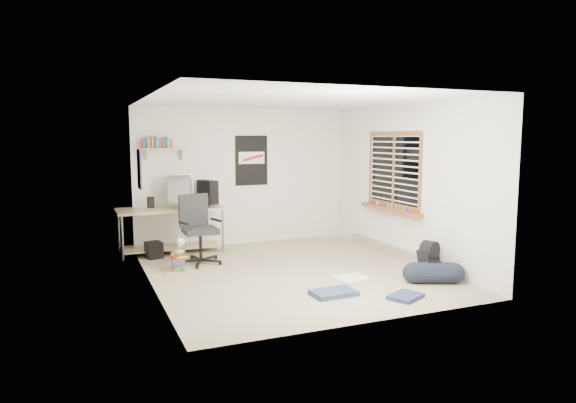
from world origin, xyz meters
name	(u,v)px	position (x,y,z in m)	size (l,w,h in m)	color
floor	(291,272)	(0.00, 0.00, -0.01)	(4.00, 4.50, 0.01)	gray
ceiling	(291,100)	(0.00, 0.00, 2.50)	(4.00, 4.50, 0.01)	white
back_wall	(244,177)	(0.00, 2.25, 1.25)	(4.00, 0.01, 2.50)	silver
left_wall	(149,194)	(-2.00, 0.00, 1.25)	(0.01, 4.50, 2.50)	silver
right_wall	(406,183)	(2.00, 0.00, 1.25)	(0.01, 4.50, 2.50)	silver
desk	(171,231)	(-1.40, 2.00, 0.36)	(1.78, 0.78, 0.81)	tan
monitor_left	(179,194)	(-1.30, 1.70, 1.04)	(0.40, 0.10, 0.44)	#999A9E
monitor_right	(179,192)	(-1.24, 2.00, 1.05)	(0.42, 0.11, 0.47)	#A4A5AA
pc_tower	(208,192)	(-0.74, 2.00, 1.02)	(0.19, 0.40, 0.42)	black
keyboard	(191,207)	(-1.12, 1.67, 0.82)	(0.35, 0.12, 0.02)	black
speaker_left	(151,202)	(-1.75, 1.83, 0.91)	(0.09, 0.09, 0.19)	black
speaker_right	(208,201)	(-0.79, 1.79, 0.90)	(0.08, 0.08, 0.16)	black
office_chair	(200,233)	(-1.11, 1.02, 0.49)	(0.71, 0.71, 1.09)	black
wall_shelf	(164,149)	(-1.45, 2.14, 1.78)	(0.80, 0.22, 0.24)	tan
poster_back_wall	(252,161)	(0.15, 2.23, 1.55)	(0.62, 0.03, 0.92)	black
poster_left_wall	(139,169)	(-1.99, 1.20, 1.50)	(0.02, 0.42, 0.60)	navy
window	(393,170)	(1.95, 0.30, 1.45)	(0.10, 1.50, 1.26)	brown
baseboard_heater	(391,251)	(1.96, 0.30, 0.09)	(0.08, 2.50, 0.18)	#B7B2A8
backpack	(429,262)	(1.75, -0.96, 0.20)	(0.30, 0.24, 0.40)	black
duffel_bag	(434,273)	(1.57, -1.30, 0.14)	(0.29, 0.29, 0.57)	black
tshirt	(351,278)	(0.61, -0.71, 0.02)	(0.42, 0.36, 0.04)	white
jeans_a	(334,293)	(0.06, -1.25, 0.03)	(0.56, 0.35, 0.06)	navy
jeans_b	(406,296)	(0.82, -1.71, 0.03)	(0.42, 0.31, 0.05)	navy
book_stack	(179,260)	(-1.52, 0.73, 0.15)	(0.44, 0.36, 0.30)	olive
desk_lamp	(180,246)	(-1.50, 0.71, 0.38)	(0.13, 0.22, 0.22)	white
subwoofer	(154,250)	(-1.75, 1.65, 0.14)	(0.24, 0.24, 0.27)	black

